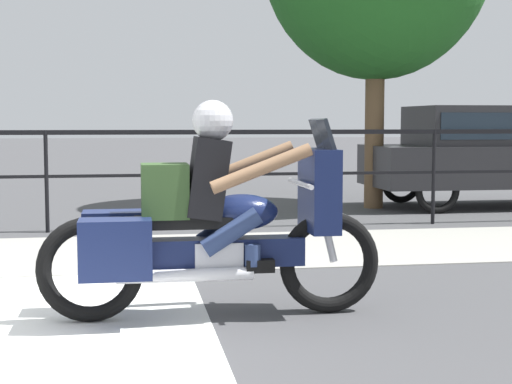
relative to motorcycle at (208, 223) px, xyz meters
The scene contains 4 objects.
sidewalk_band 3.35m from the motorcycle, 118.44° to the left, with size 44.00×2.40×0.01m, color #99968E.
fence_railing 4.85m from the motorcycle, 108.83° to the left, with size 36.00×0.05×1.29m.
motorcycle is the anchor object (origin of this frame).
parked_car 8.33m from the motorcycle, 51.24° to the left, with size 4.03×1.73×1.64m.
Camera 1 is at (1.01, -4.97, 1.40)m, focal length 55.00 mm.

